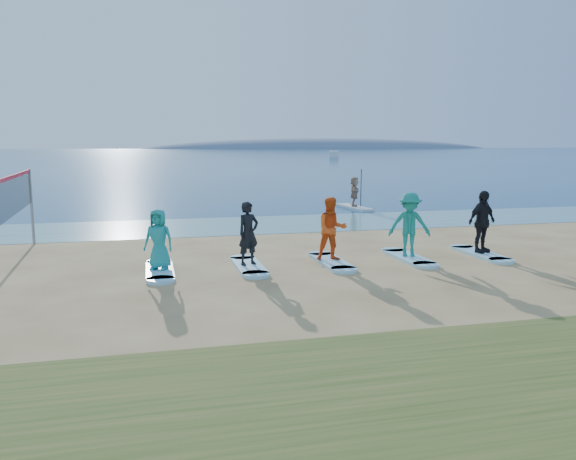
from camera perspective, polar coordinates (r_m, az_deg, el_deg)
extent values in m
plane|color=tan|center=(13.02, 5.47, -5.98)|extent=(600.00, 600.00, 0.00)
plane|color=teal|center=(23.00, -3.21, 0.56)|extent=(600.00, 600.00, 0.00)
plane|color=navy|center=(171.95, -12.62, 7.56)|extent=(600.00, 600.00, 0.00)
ellipsoid|color=slate|center=(327.28, 3.77, 8.27)|extent=(220.00, 56.00, 18.00)
cylinder|color=gray|center=(20.22, -24.60, 2.16)|extent=(0.09, 0.09, 2.50)
cube|color=black|center=(15.72, -26.75, 2.71)|extent=(0.57, 8.99, 1.00)
cube|color=red|center=(15.69, -26.88, 4.59)|extent=(0.60, 8.99, 0.10)
cube|color=silver|center=(28.82, 6.74, 2.30)|extent=(1.03, 3.06, 0.12)
imported|color=tan|center=(28.74, 6.77, 3.90)|extent=(0.91, 1.45, 1.50)
cube|color=silver|center=(123.32, 4.67, 7.30)|extent=(3.55, 5.72, 1.52)
cube|color=#9FE0F7|center=(14.95, -12.90, -4.05)|extent=(0.70, 2.20, 0.09)
imported|color=teal|center=(14.79, -13.01, -0.92)|extent=(0.90, 0.77, 1.57)
cube|color=#9FE0F7|center=(15.16, -4.01, -3.67)|extent=(0.70, 2.20, 0.09)
imported|color=black|center=(14.99, -4.05, -0.33)|extent=(0.73, 0.63, 1.70)
cube|color=#9FE0F7|center=(15.72, 4.43, -3.22)|extent=(0.70, 2.20, 0.09)
imported|color=#E15117|center=(15.55, 4.47, 0.11)|extent=(0.90, 0.73, 1.76)
cube|color=#9FE0F7|center=(16.59, 12.13, -2.75)|extent=(0.70, 2.20, 0.09)
imported|color=#1B8574|center=(16.43, 12.24, 0.55)|extent=(1.34, 1.03, 1.84)
cube|color=#9FE0F7|center=(17.73, 18.94, -2.29)|extent=(0.70, 2.20, 0.09)
imported|color=black|center=(17.58, 19.10, 0.80)|extent=(1.17, 0.77, 1.84)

